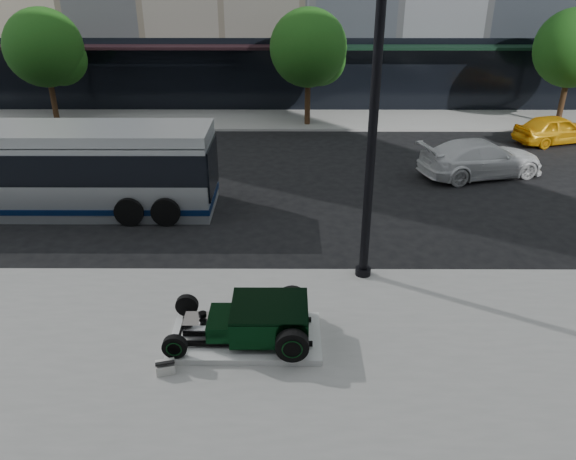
{
  "coord_description": "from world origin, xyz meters",
  "views": [
    {
      "loc": [
        0.14,
        -15.61,
        8.04
      ],
      "look_at": [
        0.07,
        -1.72,
        1.2
      ],
      "focal_mm": 35.0,
      "sensor_mm": 36.0,
      "label": 1
    }
  ],
  "objects_px": {
    "lamppost": "(371,149)",
    "white_sedan": "(481,158)",
    "hot_rod": "(260,319)",
    "transit_bus": "(36,169)"
  },
  "relations": [
    {
      "from": "lamppost",
      "to": "white_sedan",
      "type": "distance_m",
      "value": 10.23
    },
    {
      "from": "transit_bus",
      "to": "white_sedan",
      "type": "bearing_deg",
      "value": 11.69
    },
    {
      "from": "lamppost",
      "to": "transit_bus",
      "type": "xyz_separation_m",
      "value": [
        -10.66,
        4.66,
        -2.22
      ]
    },
    {
      "from": "lamppost",
      "to": "transit_bus",
      "type": "distance_m",
      "value": 11.84
    },
    {
      "from": "hot_rod",
      "to": "transit_bus",
      "type": "relative_size",
      "value": 0.27
    },
    {
      "from": "hot_rod",
      "to": "transit_bus",
      "type": "xyz_separation_m",
      "value": [
        -7.98,
        7.61,
        0.79
      ]
    },
    {
      "from": "hot_rod",
      "to": "lamppost",
      "type": "bearing_deg",
      "value": 47.84
    },
    {
      "from": "transit_bus",
      "to": "white_sedan",
      "type": "xyz_separation_m",
      "value": [
        16.27,
        3.37,
        -0.75
      ]
    },
    {
      "from": "white_sedan",
      "to": "lamppost",
      "type": "bearing_deg",
      "value": 129.71
    },
    {
      "from": "lamppost",
      "to": "transit_bus",
      "type": "bearing_deg",
      "value": 156.39
    },
    {
      "from": "hot_rod",
      "to": "lamppost",
      "type": "relative_size",
      "value": 0.41
    },
    {
      "from": "hot_rod",
      "to": "transit_bus",
      "type": "bearing_deg",
      "value": 136.36
    },
    {
      "from": "lamppost",
      "to": "transit_bus",
      "type": "relative_size",
      "value": 0.64
    },
    {
      "from": "white_sedan",
      "to": "hot_rod",
      "type": "bearing_deg",
      "value": 127.63
    },
    {
      "from": "lamppost",
      "to": "white_sedan",
      "type": "xyz_separation_m",
      "value": [
        5.61,
        8.02,
        -2.98
      ]
    }
  ]
}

